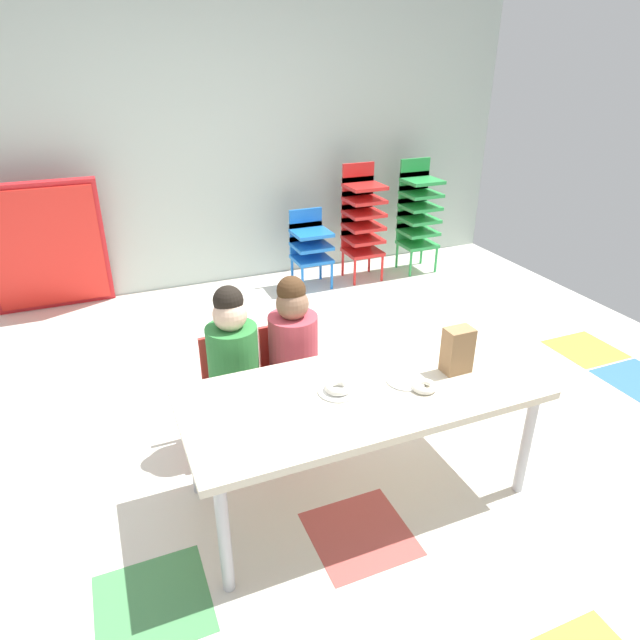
{
  "coord_description": "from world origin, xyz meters",
  "views": [
    {
      "loc": [
        -0.86,
        -2.51,
        1.95
      ],
      "look_at": [
        0.02,
        -0.4,
        0.83
      ],
      "focal_mm": 31.31,
      "sensor_mm": 36.0,
      "label": 1
    }
  ],
  "objects_px": {
    "kid_chair_blue_stack": "(310,243)",
    "donut_powdered_on_plate": "(338,387)",
    "craft_table": "(362,399)",
    "paper_plate_center_table": "(406,380)",
    "donut_powdered_loose": "(424,386)",
    "seated_child_middle_seat": "(292,342)",
    "kid_chair_green_stack": "(417,210)",
    "seated_child_near_camera": "(233,354)",
    "kid_chair_red_stack": "(362,217)",
    "folded_activity_table": "(45,249)",
    "paper_bag_brown": "(457,350)",
    "paper_plate_near_edge": "(338,391)"
  },
  "relations": [
    {
      "from": "paper_bag_brown",
      "to": "kid_chair_blue_stack",
      "type": "bearing_deg",
      "value": 83.7
    },
    {
      "from": "paper_plate_center_table",
      "to": "donut_powdered_loose",
      "type": "relative_size",
      "value": 1.58
    },
    {
      "from": "kid_chair_blue_stack",
      "to": "donut_powdered_loose",
      "type": "xyz_separation_m",
      "value": [
        -0.51,
        -2.65,
        0.2
      ]
    },
    {
      "from": "paper_bag_brown",
      "to": "paper_plate_center_table",
      "type": "height_order",
      "value": "paper_bag_brown"
    },
    {
      "from": "craft_table",
      "to": "donut_powdered_loose",
      "type": "xyz_separation_m",
      "value": [
        0.25,
        -0.1,
        0.07
      ]
    },
    {
      "from": "paper_plate_center_table",
      "to": "craft_table",
      "type": "bearing_deg",
      "value": 176.39
    },
    {
      "from": "seated_child_middle_seat",
      "to": "kid_chair_green_stack",
      "type": "relative_size",
      "value": 0.88
    },
    {
      "from": "kid_chair_blue_stack",
      "to": "folded_activity_table",
      "type": "distance_m",
      "value": 2.14
    },
    {
      "from": "seated_child_middle_seat",
      "to": "kid_chair_green_stack",
      "type": "xyz_separation_m",
      "value": [
        1.97,
        1.96,
        0.02
      ]
    },
    {
      "from": "seated_child_near_camera",
      "to": "kid_chair_blue_stack",
      "type": "distance_m",
      "value": 2.31
    },
    {
      "from": "seated_child_middle_seat",
      "to": "kid_chair_green_stack",
      "type": "bearing_deg",
      "value": 44.89
    },
    {
      "from": "craft_table",
      "to": "seated_child_near_camera",
      "type": "distance_m",
      "value": 0.73
    },
    {
      "from": "kid_chair_green_stack",
      "to": "paper_plate_near_edge",
      "type": "distance_m",
      "value": 3.19
    },
    {
      "from": "donut_powdered_on_plate",
      "to": "donut_powdered_loose",
      "type": "height_order",
      "value": "donut_powdered_on_plate"
    },
    {
      "from": "craft_table",
      "to": "paper_plate_center_table",
      "type": "distance_m",
      "value": 0.22
    },
    {
      "from": "seated_child_middle_seat",
      "to": "kid_chair_green_stack",
      "type": "distance_m",
      "value": 2.78
    },
    {
      "from": "seated_child_near_camera",
      "to": "folded_activity_table",
      "type": "distance_m",
      "value": 2.41
    },
    {
      "from": "donut_powdered_loose",
      "to": "seated_child_near_camera",
      "type": "bearing_deg",
      "value": 135.18
    },
    {
      "from": "seated_child_middle_seat",
      "to": "paper_plate_center_table",
      "type": "xyz_separation_m",
      "value": [
        0.34,
        -0.6,
        0.03
      ]
    },
    {
      "from": "paper_plate_center_table",
      "to": "paper_bag_brown",
      "type": "bearing_deg",
      "value": -2.15
    },
    {
      "from": "seated_child_middle_seat",
      "to": "paper_plate_near_edge",
      "type": "xyz_separation_m",
      "value": [
        0.01,
        -0.56,
        0.03
      ]
    },
    {
      "from": "kid_chair_green_stack",
      "to": "seated_child_middle_seat",
      "type": "bearing_deg",
      "value": -135.11
    },
    {
      "from": "donut_powdered_loose",
      "to": "paper_bag_brown",
      "type": "bearing_deg",
      "value": 19.99
    },
    {
      "from": "kid_chair_blue_stack",
      "to": "donut_powdered_on_plate",
      "type": "relative_size",
      "value": 5.61
    },
    {
      "from": "craft_table",
      "to": "paper_bag_brown",
      "type": "relative_size",
      "value": 7.29
    },
    {
      "from": "paper_plate_near_edge",
      "to": "donut_powdered_on_plate",
      "type": "distance_m",
      "value": 0.02
    },
    {
      "from": "folded_activity_table",
      "to": "donut_powdered_loose",
      "type": "xyz_separation_m",
      "value": [
        1.62,
        -2.91,
        0.06
      ]
    },
    {
      "from": "kid_chair_green_stack",
      "to": "folded_activity_table",
      "type": "height_order",
      "value": "folded_activity_table"
    },
    {
      "from": "kid_chair_green_stack",
      "to": "donut_powdered_on_plate",
      "type": "xyz_separation_m",
      "value": [
        -1.96,
        -2.52,
        0.03
      ]
    },
    {
      "from": "folded_activity_table",
      "to": "kid_chair_blue_stack",
      "type": "bearing_deg",
      "value": -7.04
    },
    {
      "from": "seated_child_middle_seat",
      "to": "kid_chair_blue_stack",
      "type": "relative_size",
      "value": 1.35
    },
    {
      "from": "donut_powdered_on_plate",
      "to": "folded_activity_table",
      "type": "bearing_deg",
      "value": 114.26
    },
    {
      "from": "kid_chair_green_stack",
      "to": "donut_powdered_on_plate",
      "type": "relative_size",
      "value": 8.58
    },
    {
      "from": "seated_child_near_camera",
      "to": "folded_activity_table",
      "type": "height_order",
      "value": "folded_activity_table"
    },
    {
      "from": "kid_chair_red_stack",
      "to": "kid_chair_blue_stack",
      "type": "bearing_deg",
      "value": -179.89
    },
    {
      "from": "donut_powdered_on_plate",
      "to": "donut_powdered_loose",
      "type": "bearing_deg",
      "value": -19.6
    },
    {
      "from": "craft_table",
      "to": "kid_chair_blue_stack",
      "type": "xyz_separation_m",
      "value": [
        0.76,
        2.55,
        -0.14
      ]
    },
    {
      "from": "craft_table",
      "to": "paper_plate_center_table",
      "type": "bearing_deg",
      "value": -3.61
    },
    {
      "from": "seated_child_middle_seat",
      "to": "kid_chair_blue_stack",
      "type": "distance_m",
      "value": 2.16
    },
    {
      "from": "donut_powdered_on_plate",
      "to": "seated_child_near_camera",
      "type": "bearing_deg",
      "value": 120.71
    },
    {
      "from": "kid_chair_blue_stack",
      "to": "kid_chair_green_stack",
      "type": "xyz_separation_m",
      "value": [
        1.09,
        0.0,
        0.18
      ]
    },
    {
      "from": "paper_plate_center_table",
      "to": "donut_powdered_on_plate",
      "type": "xyz_separation_m",
      "value": [
        -0.32,
        0.04,
        0.02
      ]
    },
    {
      "from": "folded_activity_table",
      "to": "paper_plate_near_edge",
      "type": "bearing_deg",
      "value": -65.74
    },
    {
      "from": "seated_child_near_camera",
      "to": "folded_activity_table",
      "type": "bearing_deg",
      "value": 112.51
    },
    {
      "from": "seated_child_middle_seat",
      "to": "kid_chair_red_stack",
      "type": "relative_size",
      "value": 0.88
    },
    {
      "from": "kid_chair_green_stack",
      "to": "paper_bag_brown",
      "type": "distance_m",
      "value": 2.92
    },
    {
      "from": "craft_table",
      "to": "seated_child_near_camera",
      "type": "xyz_separation_m",
      "value": [
        -0.44,
        0.59,
        0.02
      ]
    },
    {
      "from": "kid_chair_red_stack",
      "to": "paper_plate_center_table",
      "type": "height_order",
      "value": "kid_chair_red_stack"
    },
    {
      "from": "folded_activity_table",
      "to": "donut_powdered_loose",
      "type": "bearing_deg",
      "value": -60.99
    },
    {
      "from": "folded_activity_table",
      "to": "paper_bag_brown",
      "type": "xyz_separation_m",
      "value": [
        1.84,
        -2.83,
        0.15
      ]
    }
  ]
}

